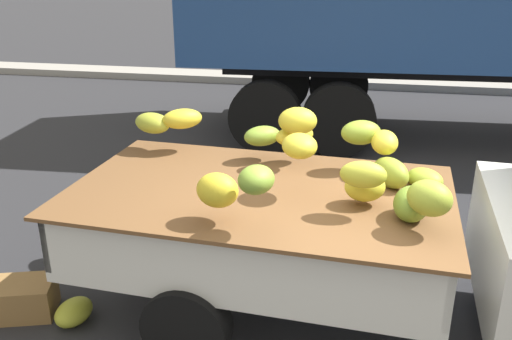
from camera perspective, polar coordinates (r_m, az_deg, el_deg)
The scene contains 3 objects.
curb_strip at distance 12.95m, azimuth 11.57°, elevation 8.86°, with size 80.00×0.80×0.16m, color gray.
fallen_banana_bunch_near_tailgate at distance 4.80m, azimuth -18.34°, elevation -13.76°, with size 0.35×0.25×0.20m, color gold.
produce_crate at distance 5.03m, azimuth -23.09°, elevation -12.13°, with size 0.52×0.36×0.29m, color olive.
Camera 1 is at (-0.15, -3.53, 2.77)m, focal length 38.65 mm.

